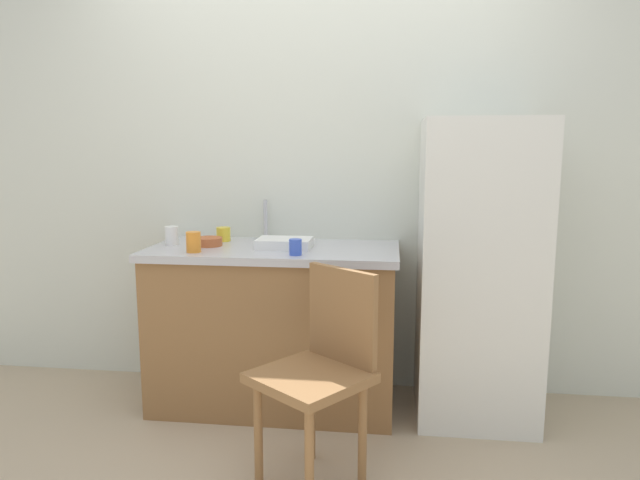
# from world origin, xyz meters

# --- Properties ---
(ground_plane) EXTENTS (8.00, 8.00, 0.00)m
(ground_plane) POSITION_xyz_m (0.00, 0.00, 0.00)
(ground_plane) COLOR tan
(back_wall) EXTENTS (4.80, 0.10, 2.59)m
(back_wall) POSITION_xyz_m (0.00, 1.00, 1.30)
(back_wall) COLOR silver
(back_wall) RESTS_ON ground_plane
(cabinet_base) EXTENTS (1.27, 0.60, 0.82)m
(cabinet_base) POSITION_xyz_m (-0.17, 0.65, 0.41)
(cabinet_base) COLOR olive
(cabinet_base) RESTS_ON ground_plane
(countertop) EXTENTS (1.31, 0.64, 0.04)m
(countertop) POSITION_xyz_m (-0.17, 0.65, 0.84)
(countertop) COLOR #B7B7BC
(countertop) RESTS_ON cabinet_base
(faucet) EXTENTS (0.02, 0.02, 0.22)m
(faucet) POSITION_xyz_m (-0.27, 0.90, 0.98)
(faucet) COLOR #B7B7BC
(faucet) RESTS_ON countertop
(refrigerator) EXTENTS (0.59, 0.58, 1.52)m
(refrigerator) POSITION_xyz_m (0.88, 0.66, 0.76)
(refrigerator) COLOR silver
(refrigerator) RESTS_ON ground_plane
(chair) EXTENTS (0.56, 0.56, 0.89)m
(chair) POSITION_xyz_m (0.17, -0.06, 0.50)
(chair) COLOR olive
(chair) RESTS_ON ground_plane
(dish_tray) EXTENTS (0.28, 0.20, 0.05)m
(dish_tray) POSITION_xyz_m (-0.11, 0.63, 0.89)
(dish_tray) COLOR white
(dish_tray) RESTS_ON countertop
(terracotta_bowl) EXTENTS (0.14, 0.14, 0.04)m
(terracotta_bowl) POSITION_xyz_m (-0.52, 0.64, 0.89)
(terracotta_bowl) COLOR #B25B33
(terracotta_bowl) RESTS_ON countertop
(cup_white) EXTENTS (0.07, 0.07, 0.10)m
(cup_white) POSITION_xyz_m (-0.73, 0.65, 0.91)
(cup_white) COLOR white
(cup_white) RESTS_ON countertop
(cup_orange) EXTENTS (0.07, 0.07, 0.10)m
(cup_orange) POSITION_xyz_m (-0.54, 0.45, 0.91)
(cup_orange) COLOR orange
(cup_orange) RESTS_ON countertop
(cup_blue) EXTENTS (0.06, 0.06, 0.08)m
(cup_blue) POSITION_xyz_m (-0.02, 0.44, 0.90)
(cup_blue) COLOR blue
(cup_blue) RESTS_ON countertop
(cup_yellow) EXTENTS (0.08, 0.08, 0.08)m
(cup_yellow) POSITION_xyz_m (-0.49, 0.80, 0.90)
(cup_yellow) COLOR yellow
(cup_yellow) RESTS_ON countertop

